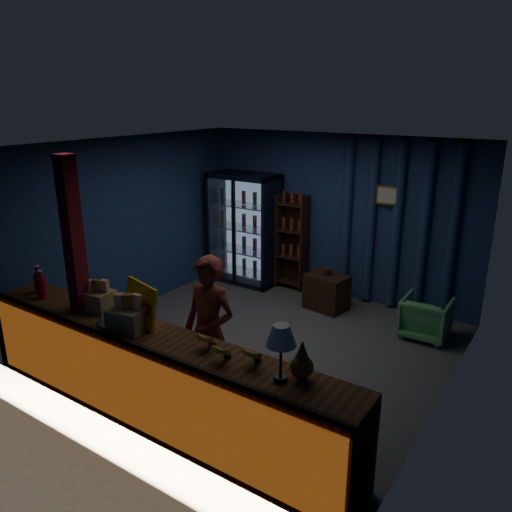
{
  "coord_description": "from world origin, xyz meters",
  "views": [
    {
      "loc": [
        3.25,
        -4.94,
        3.14
      ],
      "look_at": [
        0.07,
        -0.2,
        1.3
      ],
      "focal_mm": 35.0,
      "sensor_mm": 36.0,
      "label": 1
    }
  ],
  "objects_px": {
    "green_chair": "(426,317)",
    "pastry_tray": "(123,319)",
    "table_lamp": "(281,338)",
    "shopkeeper": "(209,332)"
  },
  "relations": [
    {
      "from": "pastry_tray",
      "to": "table_lamp",
      "type": "bearing_deg",
      "value": -1.38
    },
    {
      "from": "table_lamp",
      "to": "green_chair",
      "type": "bearing_deg",
      "value": 85.25
    },
    {
      "from": "shopkeeper",
      "to": "green_chair",
      "type": "bearing_deg",
      "value": 58.83
    },
    {
      "from": "green_chair",
      "to": "pastry_tray",
      "type": "height_order",
      "value": "pastry_tray"
    },
    {
      "from": "shopkeeper",
      "to": "green_chair",
      "type": "xyz_separation_m",
      "value": [
        1.48,
        2.78,
        -0.53
      ]
    },
    {
      "from": "green_chair",
      "to": "pastry_tray",
      "type": "bearing_deg",
      "value": 55.47
    },
    {
      "from": "green_chair",
      "to": "table_lamp",
      "type": "height_order",
      "value": "table_lamp"
    },
    {
      "from": "shopkeeper",
      "to": "pastry_tray",
      "type": "xyz_separation_m",
      "value": [
        -0.7,
        -0.53,
        0.17
      ]
    },
    {
      "from": "shopkeeper",
      "to": "pastry_tray",
      "type": "relative_size",
      "value": 3.28
    },
    {
      "from": "shopkeeper",
      "to": "green_chair",
      "type": "height_order",
      "value": "shopkeeper"
    }
  ]
}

